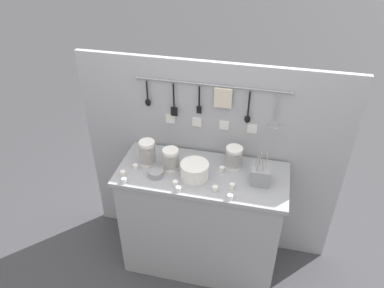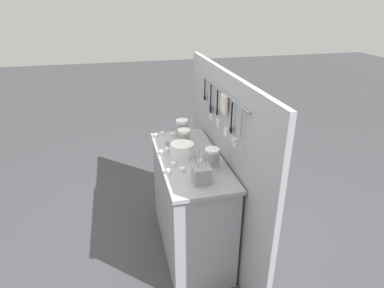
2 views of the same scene
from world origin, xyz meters
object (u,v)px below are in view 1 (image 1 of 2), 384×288
object	(u,v)px
cup_centre	(215,189)
bowl_stack_back_corner	(234,157)
steel_mixing_bowl	(156,173)
cup_beside_plates	(124,180)
bowl_stack_tall_left	(147,153)
cup_edge_far	(135,167)
cup_by_caddy	(123,173)
bowl_stack_wide_centre	(171,159)
cup_edge_near	(178,189)
cutlery_caddy	(260,175)
cup_back_left	(222,169)
cup_front_right	(175,183)
plate_stack	(195,171)
cup_mid_row	(232,186)
cup_front_left	(230,197)

from	to	relation	value
cup_centre	bowl_stack_back_corner	bearing A→B (deg)	74.52
steel_mixing_bowl	cup_beside_plates	xyz separation A→B (m)	(-0.19, -0.12, -0.00)
bowl_stack_tall_left	cup_edge_far	size ratio (longest dim) A/B	5.11
bowl_stack_back_corner	cup_by_caddy	world-z (taller)	bowl_stack_back_corner
bowl_stack_wide_centre	cup_centre	size ratio (longest dim) A/B	4.40
cup_edge_far	cup_by_caddy	size ratio (longest dim) A/B	1.00
steel_mixing_bowl	cup_edge_far	distance (m)	0.17
bowl_stack_wide_centre	cup_edge_near	world-z (taller)	bowl_stack_wide_centre
steel_mixing_bowl	cutlery_caddy	bearing A→B (deg)	7.80
bowl_stack_tall_left	cup_by_caddy	world-z (taller)	bowl_stack_tall_left
cup_beside_plates	bowl_stack_tall_left	bearing A→B (deg)	69.66
bowl_stack_wide_centre	cup_back_left	world-z (taller)	bowl_stack_wide_centre
steel_mixing_bowl	cup_front_right	distance (m)	0.17
cutlery_caddy	cup_centre	xyz separation A→B (m)	(-0.28, -0.16, -0.05)
plate_stack	cup_by_caddy	bearing A→B (deg)	-169.16
bowl_stack_back_corner	cup_beside_plates	world-z (taller)	bowl_stack_back_corner
cup_back_left	cup_by_caddy	size ratio (longest dim) A/B	1.00
bowl_stack_wide_centre	cup_mid_row	bearing A→B (deg)	-14.29
cup_centre	cup_by_caddy	distance (m)	0.66
cup_back_left	plate_stack	bearing A→B (deg)	-147.92
bowl_stack_back_corner	cup_centre	world-z (taller)	bowl_stack_back_corner
cup_edge_near	steel_mixing_bowl	bearing A→B (deg)	148.63
cup_mid_row	steel_mixing_bowl	bearing A→B (deg)	179.02
cup_front_right	cup_front_left	bearing A→B (deg)	-7.58
cup_centre	cup_front_right	xyz separation A→B (m)	(-0.27, -0.01, 0.00)
cup_back_left	cup_front_right	bearing A→B (deg)	-141.39
plate_stack	cup_front_left	bearing A→B (deg)	-31.27
bowl_stack_tall_left	bowl_stack_wide_centre	world-z (taller)	bowl_stack_tall_left
cup_edge_near	cup_beside_plates	size ratio (longest dim) A/B	1.00
cup_edge_far	cup_edge_near	xyz separation A→B (m)	(0.36, -0.16, 0.00)
cup_centre	steel_mixing_bowl	bearing A→B (deg)	172.01
bowl_stack_wide_centre	cup_front_right	size ratio (longest dim) A/B	4.40
plate_stack	cup_back_left	size ratio (longest dim) A/B	5.36
plate_stack	cup_mid_row	bearing A→B (deg)	-11.84
cup_front_left	cup_edge_near	distance (m)	0.35
cutlery_caddy	cup_front_left	bearing A→B (deg)	-128.56
cup_by_caddy	cup_mid_row	bearing A→B (deg)	2.82
cup_mid_row	cup_front_left	world-z (taller)	same
cup_mid_row	cup_edge_near	size ratio (longest dim) A/B	1.00
bowl_stack_wide_centre	steel_mixing_bowl	distance (m)	0.15
cup_mid_row	cup_beside_plates	world-z (taller)	same
steel_mixing_bowl	cutlery_caddy	size ratio (longest dim) A/B	0.37
cup_beside_plates	cup_front_right	bearing A→B (deg)	8.25
cup_edge_far	cup_by_caddy	world-z (taller)	same
cup_mid_row	cup_edge_far	bearing A→B (deg)	175.68
bowl_stack_back_corner	cup_front_right	bearing A→B (deg)	-139.41
cup_front_right	cup_by_caddy	size ratio (longest dim) A/B	1.00
cutlery_caddy	cup_by_caddy	distance (m)	0.96
cup_front_right	cup_beside_plates	xyz separation A→B (m)	(-0.35, -0.05, 0.00)
bowl_stack_tall_left	plate_stack	world-z (taller)	bowl_stack_tall_left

